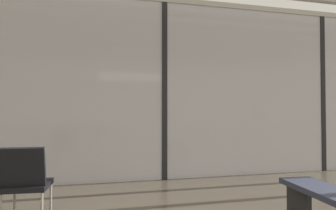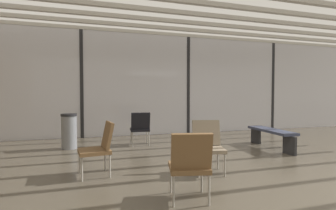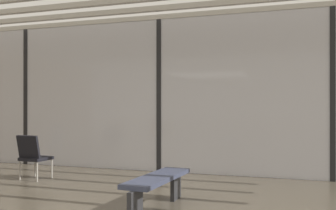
# 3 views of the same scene
# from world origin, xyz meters

# --- Properties ---
(ground_plane) EXTENTS (60.00, 60.00, 0.00)m
(ground_plane) POSITION_xyz_m (0.00, 0.00, 0.00)
(ground_plane) COLOR #4C4438
(glass_curtain_wall) EXTENTS (14.00, 0.08, 3.32)m
(glass_curtain_wall) POSITION_xyz_m (0.00, 5.20, 1.66)
(glass_curtain_wall) COLOR silver
(glass_curtain_wall) RESTS_ON ground
(window_mullion_0) EXTENTS (0.10, 0.12, 3.32)m
(window_mullion_0) POSITION_xyz_m (-3.50, 5.20, 1.66)
(window_mullion_0) COLOR black
(window_mullion_0) RESTS_ON ground
(window_mullion_1) EXTENTS (0.10, 0.12, 3.32)m
(window_mullion_1) POSITION_xyz_m (0.00, 5.20, 1.66)
(window_mullion_1) COLOR black
(window_mullion_1) RESTS_ON ground
(window_mullion_2) EXTENTS (0.10, 0.12, 3.32)m
(window_mullion_2) POSITION_xyz_m (3.50, 5.20, 1.66)
(window_mullion_2) COLOR black
(window_mullion_2) RESTS_ON ground
(ceiling_slats) EXTENTS (13.72, 6.72, 0.10)m
(ceiling_slats) POSITION_xyz_m (0.00, 1.90, 3.37)
(ceiling_slats) COLOR #B7B2A8
(ceiling_slats) RESTS_ON glass_curtain_wall
(parked_airplane) EXTENTS (11.61, 3.62, 3.62)m
(parked_airplane) POSITION_xyz_m (-1.53, 10.21, 1.81)
(parked_airplane) COLOR #B2BCD6
(parked_airplane) RESTS_ON ground
(lounge_chair_0) EXTENTS (0.58, 0.55, 0.87)m
(lounge_chair_0) POSITION_xyz_m (-3.06, 1.27, 0.49)
(lounge_chair_0) COLOR brown
(lounge_chair_0) RESTS_ON ground
(lounge_chair_1) EXTENTS (0.58, 0.62, 0.87)m
(lounge_chair_1) POSITION_xyz_m (-2.03, -0.12, 0.49)
(lounge_chair_1) COLOR brown
(lounge_chair_1) RESTS_ON ground
(lounge_chair_2) EXTENTS (0.51, 0.56, 0.87)m
(lounge_chair_2) POSITION_xyz_m (-1.99, 3.50, 0.49)
(lounge_chair_2) COLOR black
(lounge_chair_2) RESTS_ON ground
(lounge_chair_3) EXTENTS (0.58, 0.62, 0.87)m
(lounge_chair_3) POSITION_xyz_m (-1.28, 0.93, 0.49)
(lounge_chair_3) COLOR #7F705B
(lounge_chair_3) RESTS_ON ground
(waiting_bench) EXTENTS (0.51, 1.70, 0.47)m
(waiting_bench) POSITION_xyz_m (1.05, 2.22, 0.36)
(waiting_bench) COLOR #33384C
(waiting_bench) RESTS_ON ground
(trash_bin) EXTENTS (0.38, 0.38, 0.86)m
(trash_bin) POSITION_xyz_m (-3.73, 3.58, 0.43)
(trash_bin) COLOR slate
(trash_bin) RESTS_ON ground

